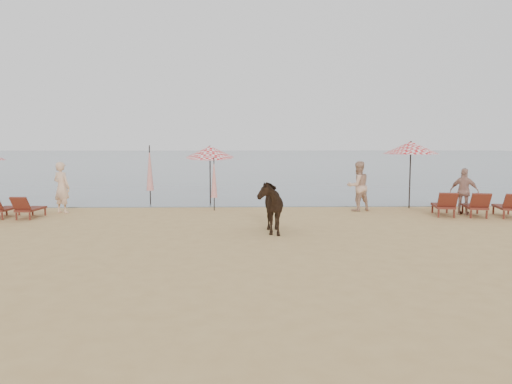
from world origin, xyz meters
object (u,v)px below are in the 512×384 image
at_px(lounger_cluster_right, 476,205).
at_px(umbrella_closed_left, 150,168).
at_px(umbrella_open_left_b, 210,152).
at_px(beachgoer_right_b, 464,191).
at_px(beachgoer_left, 62,187).
at_px(lounger_cluster_left, 1,207).
at_px(umbrella_open_right, 411,148).
at_px(beachgoer_right_a, 358,186).
at_px(umbrella_closed_right, 214,178).
at_px(cow, 268,206).

relative_size(lounger_cluster_right, umbrella_closed_left, 1.21).
bearing_deg(umbrella_open_left_b, beachgoer_right_b, 0.97).
height_order(umbrella_open_left_b, beachgoer_left, umbrella_open_left_b).
xyz_separation_m(lounger_cluster_left, umbrella_open_left_b, (6.77, 3.82, 1.80)).
distance_m(lounger_cluster_right, umbrella_closed_left, 12.37).
height_order(umbrella_open_left_b, umbrella_closed_left, umbrella_open_left_b).
xyz_separation_m(umbrella_open_right, beachgoer_right_b, (1.34, -1.80, -1.52)).
distance_m(umbrella_open_left_b, beachgoer_right_a, 6.20).
distance_m(umbrella_closed_right, beachgoer_right_a, 5.38).
height_order(lounger_cluster_left, umbrella_closed_left, umbrella_closed_left).
height_order(umbrella_closed_left, umbrella_closed_right, umbrella_closed_left).
distance_m(lounger_cluster_left, beachgoer_right_b, 15.96).
height_order(lounger_cluster_left, umbrella_open_left_b, umbrella_open_left_b).
bearing_deg(lounger_cluster_left, cow, -13.09).
bearing_deg(umbrella_closed_left, lounger_cluster_right, -16.86).
xyz_separation_m(cow, beachgoer_right_a, (3.56, 4.43, 0.17)).
bearing_deg(beachgoer_left, cow, 175.69).
distance_m(umbrella_open_right, cow, 7.89).
height_order(lounger_cluster_right, umbrella_closed_left, umbrella_closed_left).
relative_size(beachgoer_right_a, beachgoer_right_b, 1.12).
xyz_separation_m(lounger_cluster_left, umbrella_closed_right, (7.05, 1.84, 0.86)).
bearing_deg(beachgoer_left, lounger_cluster_right, -159.94).
relative_size(beachgoer_left, beachgoer_right_a, 1.00).
bearing_deg(umbrella_open_right, lounger_cluster_right, -35.71).
bearing_deg(beachgoer_left, umbrella_closed_right, -149.04).
relative_size(lounger_cluster_right, umbrella_closed_right, 1.48).
bearing_deg(lounger_cluster_right, umbrella_open_right, 133.84).
height_order(lounger_cluster_left, beachgoer_right_b, beachgoer_right_b).
relative_size(lounger_cluster_right, cow, 1.64).
bearing_deg(beachgoer_left, umbrella_open_left_b, -128.73).
bearing_deg(beachgoer_left, lounger_cluster_left, 64.29).
bearing_deg(beachgoer_right_b, cow, 60.21).
xyz_separation_m(umbrella_closed_left, cow, (4.53, -6.39, -0.74)).
xyz_separation_m(umbrella_open_right, beachgoer_right_a, (-2.18, -0.74, -1.42)).
height_order(lounger_cluster_right, umbrella_closed_right, umbrella_closed_right).
distance_m(umbrella_closed_left, cow, 7.86).
xyz_separation_m(lounger_cluster_left, beachgoer_right_a, (12.42, 1.60, 0.55)).
bearing_deg(cow, umbrella_open_left_b, 103.10).
height_order(beachgoer_right_a, beachgoer_right_b, beachgoer_right_a).
xyz_separation_m(umbrella_open_left_b, umbrella_open_right, (7.84, -1.48, 0.18)).
height_order(umbrella_closed_left, beachgoer_right_b, umbrella_closed_left).
bearing_deg(umbrella_closed_left, umbrella_closed_right, -32.28).
distance_m(lounger_cluster_left, umbrella_open_right, 14.92).
bearing_deg(umbrella_open_left_b, lounger_cluster_left, -129.88).
height_order(beachgoer_left, beachgoer_right_a, beachgoer_left).
relative_size(umbrella_open_left_b, beachgoer_right_a, 1.35).
height_order(umbrella_open_right, umbrella_closed_right, umbrella_open_right).
bearing_deg(lounger_cluster_right, lounger_cluster_left, -169.09).
bearing_deg(lounger_cluster_right, beachgoer_right_a, 167.38).
bearing_deg(umbrella_open_right, cow, -116.51).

